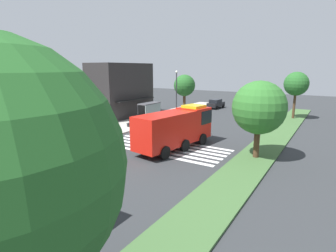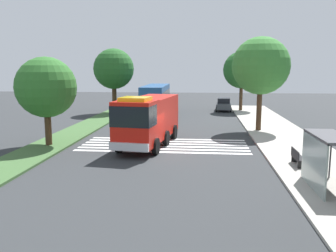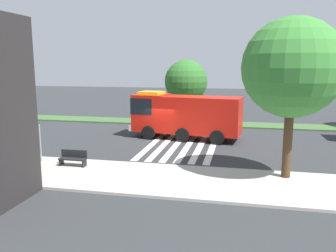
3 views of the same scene
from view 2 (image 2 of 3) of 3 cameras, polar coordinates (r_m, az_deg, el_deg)
The scene contains 13 objects.
ground_plane at distance 24.37m, azimuth -1.08°, elevation -4.04°, with size 120.00×120.00×0.00m, color #2D3033.
sidewalk at distance 25.04m, azimuth 20.33°, elevation -4.09°, with size 60.00×4.99×0.14m, color #ADA89E.
median_strip at distance 26.55m, azimuth -18.94°, elevation -3.29°, with size 60.00×3.00×0.14m, color #3D6033.
crosswalk at distance 26.33m, azimuth -0.57°, elevation -3.03°, with size 4.95×12.03×0.01m.
fire_truck at distance 25.71m, azimuth -3.25°, elevation 1.22°, with size 9.07×3.72×3.74m.
parked_car_west at distance 48.11m, azimuth 8.79°, elevation 3.42°, with size 4.36×2.20×1.69m.
transit_bus at distance 44.44m, azimuth -1.93°, elevation 4.62°, with size 10.74×2.96×3.49m.
bus_stop_shelter at distance 17.62m, azimuth 23.15°, elevation -3.61°, with size 3.50×1.40×2.46m.
bench_near_shelter at distance 21.65m, azimuth 19.79°, elevation -4.66°, with size 1.60×0.50×0.90m.
sidewalk_tree_far_west at distance 47.93m, azimuth 11.58°, elevation 8.67°, with size 4.77×4.77×7.60m.
sidewalk_tree_west at distance 32.56m, azimuth 14.45°, elevation 9.17°, with size 4.99×4.99×8.12m.
median_tree_far_west at distance 45.18m, azimuth -8.57°, elevation 8.89°, with size 4.94×4.94×7.82m.
median_tree_west at distance 26.72m, azimuth -18.72°, elevation 5.78°, with size 4.24×4.24×6.22m.
Camera 2 is at (23.57, 2.74, 5.54)m, focal length 38.57 mm.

